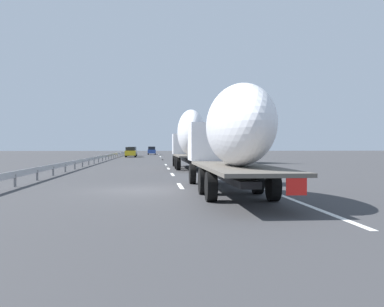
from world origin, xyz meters
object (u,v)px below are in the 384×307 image
at_px(truck_trailing, 232,134).
at_px(road_sign, 198,145).
at_px(truck_lead, 190,137).
at_px(car_yellow_coupe, 131,152).
at_px(car_blue_sedan, 152,151).
at_px(car_silver_hatch, 132,151).

relative_size(truck_trailing, road_sign, 4.52).
distance_m(truck_lead, truck_trailing, 20.75).
distance_m(truck_trailing, car_yellow_coupe, 62.98).
distance_m(truck_lead, road_sign, 24.82).
bearing_deg(truck_trailing, car_yellow_coupe, 6.45).
relative_size(truck_trailing, car_blue_sedan, 3.10).
bearing_deg(car_yellow_coupe, car_silver_hatch, 0.78).
bearing_deg(truck_lead, car_yellow_coupe, 9.61).
xyz_separation_m(truck_lead, car_yellow_coupe, (41.82, 7.08, -1.80)).
relative_size(car_yellow_coupe, car_silver_hatch, 1.01).
height_order(car_yellow_coupe, car_blue_sedan, car_blue_sedan).
height_order(car_yellow_coupe, road_sign, road_sign).
bearing_deg(road_sign, car_blue_sedan, 9.24).
xyz_separation_m(car_yellow_coupe, road_sign, (-17.20, -10.18, 1.24)).
xyz_separation_m(truck_lead, car_blue_sedan, (64.93, 3.46, -1.77)).
bearing_deg(truck_trailing, car_blue_sedan, 2.31).
bearing_deg(car_yellow_coupe, road_sign, -149.38).
relative_size(car_yellow_coupe, car_blue_sedan, 1.00).
bearing_deg(road_sign, truck_lead, 172.82).
xyz_separation_m(car_blue_sedan, road_sign, (-40.31, -6.56, 1.21)).
xyz_separation_m(truck_trailing, car_silver_hatch, (71.56, 7.20, -1.47)).
bearing_deg(truck_lead, car_silver_hatch, 8.07).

